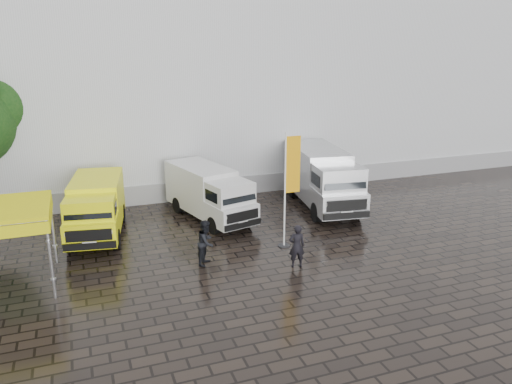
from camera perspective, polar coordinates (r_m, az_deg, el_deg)
ground at (r=20.17m, az=4.32°, el=-6.52°), size 120.00×120.00×0.00m
exhibition_hall at (r=34.32m, az=-3.65°, el=13.41°), size 44.00×16.00×12.00m
hall_plinth at (r=27.66m, az=1.34°, el=1.08°), size 44.00×0.15×1.00m
van_yellow at (r=22.12m, az=-17.79°, el=-1.89°), size 2.79×5.41×2.38m
van_white at (r=23.19m, az=-5.34°, el=-0.27°), size 3.20×5.82×2.40m
van_silver at (r=25.03m, az=7.59°, el=1.45°), size 3.11×6.80×2.84m
flagpole at (r=19.65m, az=3.82°, el=0.90°), size 0.88×0.50×4.69m
wheelie_bin at (r=28.99m, az=9.91°, el=1.65°), size 0.84×0.84×1.09m
person_front at (r=18.36m, az=4.67°, el=-6.17°), size 0.65×0.49×1.64m
person_tent at (r=18.62m, az=-5.72°, el=-5.75°), size 1.01×1.05×1.71m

